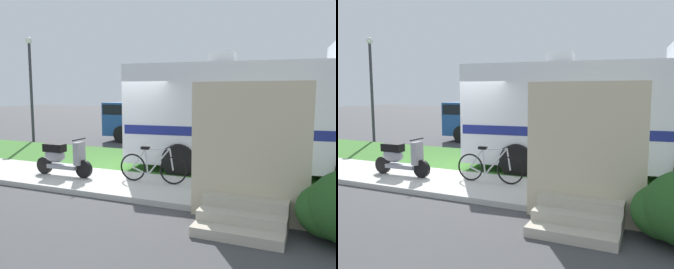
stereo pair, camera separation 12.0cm
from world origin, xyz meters
TOP-DOWN VIEW (x-y plane):
  - ground_plane at (0.00, 0.00)m, footprint 80.00×80.00m
  - sidewalk at (0.00, -1.20)m, footprint 24.00×2.00m
  - grass_strip at (0.00, 1.50)m, footprint 24.00×3.40m
  - motorhome_rv at (3.49, 1.58)m, footprint 7.28×3.21m
  - scooter at (-1.08, -1.26)m, footprint 1.66×0.50m
  - bicycle at (1.33, -0.98)m, footprint 1.66×0.52m
  - pickup_truck_near at (-1.95, 5.88)m, footprint 5.32×2.17m
  - porch_steps at (3.76, -2.29)m, footprint 2.00×1.26m
  - bottle_green at (3.14, -1.67)m, footprint 0.06×0.06m
  - street_lamp_post at (-6.76, 3.60)m, footprint 0.28×0.28m

SIDE VIEW (x-z plane):
  - ground_plane at x=0.00m, z-range 0.00..0.00m
  - grass_strip at x=0.00m, z-range 0.00..0.08m
  - sidewalk at x=0.00m, z-range 0.00..0.12m
  - bottle_green at x=3.14m, z-range 0.10..0.33m
  - bicycle at x=1.33m, z-range 0.05..0.93m
  - scooter at x=-1.08m, z-range 0.09..1.06m
  - pickup_truck_near at x=-1.95m, z-range 0.06..1.82m
  - porch_steps at x=3.76m, z-range -0.23..2.17m
  - motorhome_rv at x=3.49m, z-range -0.08..3.38m
  - street_lamp_post at x=-6.76m, z-range 0.46..5.04m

